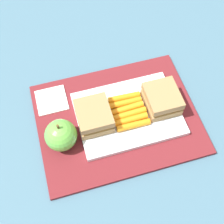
{
  "coord_description": "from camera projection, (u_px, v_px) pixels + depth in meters",
  "views": [
    {
      "loc": [
        0.1,
        0.31,
        0.61
      ],
      "look_at": [
        0.01,
        0.0,
        0.04
      ],
      "focal_mm": 48.27,
      "sensor_mm": 36.0,
      "label": 1
    }
  ],
  "objects": [
    {
      "name": "sandwich_half_right",
      "position": [
        94.0,
        116.0,
        0.65
      ],
      "size": [
        0.07,
        0.08,
        0.04
      ],
      "color": "#9E7A4C",
      "rests_on": "food_tray"
    },
    {
      "name": "ground_plane",
      "position": [
        117.0,
        120.0,
        0.69
      ],
      "size": [
        2.4,
        2.4,
        0.0
      ],
      "primitive_type": "plane",
      "color": "#42667A"
    },
    {
      "name": "sandwich_half_left",
      "position": [
        162.0,
        99.0,
        0.67
      ],
      "size": [
        0.07,
        0.08,
        0.04
      ],
      "color": "#9E7A4C",
      "rests_on": "food_tray"
    },
    {
      "name": "apple",
      "position": [
        61.0,
        135.0,
        0.62
      ],
      "size": [
        0.07,
        0.07,
        0.08
      ],
      "color": "#66B742",
      "rests_on": "lunchbag_mat"
    },
    {
      "name": "paper_napkin",
      "position": [
        52.0,
        100.0,
        0.7
      ],
      "size": [
        0.07,
        0.07,
        0.0
      ],
      "primitive_type": "cube",
      "rotation": [
        0.0,
        0.0,
        -0.0
      ],
      "color": "white",
      "rests_on": "lunchbag_mat"
    },
    {
      "name": "lunchbag_mat",
      "position": [
        117.0,
        119.0,
        0.69
      ],
      "size": [
        0.36,
        0.28,
        0.01
      ],
      "primitive_type": "cube",
      "color": "maroon",
      "rests_on": "ground_plane"
    },
    {
      "name": "carrot_sticks_bundle",
      "position": [
        128.0,
        111.0,
        0.67
      ],
      "size": [
        0.08,
        0.09,
        0.02
      ],
      "color": "orange",
      "rests_on": "food_tray"
    },
    {
      "name": "food_tray",
      "position": [
        128.0,
        114.0,
        0.68
      ],
      "size": [
        0.23,
        0.17,
        0.01
      ],
      "primitive_type": "cube",
      "color": "white",
      "rests_on": "lunchbag_mat"
    }
  ]
}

